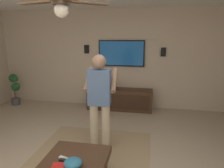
# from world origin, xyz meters

# --- Properties ---
(wall_back_tv) EXTENTS (0.10, 6.85, 2.60)m
(wall_back_tv) POSITION_xyz_m (3.14, 0.00, 1.30)
(wall_back_tv) COLOR #C6B299
(wall_back_tv) RESTS_ON ground
(media_console) EXTENTS (0.45, 1.70, 0.55)m
(media_console) POSITION_xyz_m (2.80, -0.09, 0.28)
(media_console) COLOR #422B1C
(media_console) RESTS_ON ground
(tv) EXTENTS (0.05, 1.21, 0.68)m
(tv) POSITION_xyz_m (3.04, -0.09, 1.46)
(tv) COLOR black
(person_standing) EXTENTS (0.55, 0.55, 1.64)m
(person_standing) POSITION_xyz_m (0.76, -0.05, 0.93)
(person_standing) COLOR #C6B793
(person_standing) RESTS_ON ground
(potted_plant_short) EXTENTS (0.30, 0.32, 0.88)m
(potted_plant_short) POSITION_xyz_m (2.66, 2.87, 0.52)
(potted_plant_short) COLOR #4C4C51
(potted_plant_short) RESTS_ON ground
(bowl) EXTENTS (0.22, 0.22, 0.10)m
(bowl) POSITION_xyz_m (-0.36, 0.01, 0.45)
(bowl) COLOR teal
(bowl) RESTS_ON coffee_table
(remote_white) EXTENTS (0.08, 0.16, 0.02)m
(remote_white) POSITION_xyz_m (-0.23, 0.18, 0.41)
(remote_white) COLOR white
(remote_white) RESTS_ON coffee_table
(remote_black) EXTENTS (0.05, 0.15, 0.02)m
(remote_black) POSITION_xyz_m (-0.27, 0.15, 0.41)
(remote_black) COLOR black
(remote_black) RESTS_ON coffee_table
(book) EXTENTS (0.20, 0.25, 0.04)m
(book) POSITION_xyz_m (-0.42, 0.14, 0.42)
(book) COLOR red
(book) RESTS_ON coffee_table
(vase_round) EXTENTS (0.22, 0.22, 0.22)m
(vase_round) POSITION_xyz_m (2.77, 0.10, 0.66)
(vase_round) COLOR gold
(vase_round) RESTS_ON media_console
(wall_speaker_left) EXTENTS (0.06, 0.12, 0.22)m
(wall_speaker_left) POSITION_xyz_m (3.06, -1.16, 1.51)
(wall_speaker_left) COLOR black
(wall_speaker_right) EXTENTS (0.06, 0.12, 0.22)m
(wall_speaker_right) POSITION_xyz_m (3.06, 0.87, 1.56)
(wall_speaker_right) COLOR black
(ceiling_fan) EXTENTS (1.17, 1.15, 0.46)m
(ceiling_fan) POSITION_xyz_m (-0.14, 0.15, 2.28)
(ceiling_fan) COLOR #4C3828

